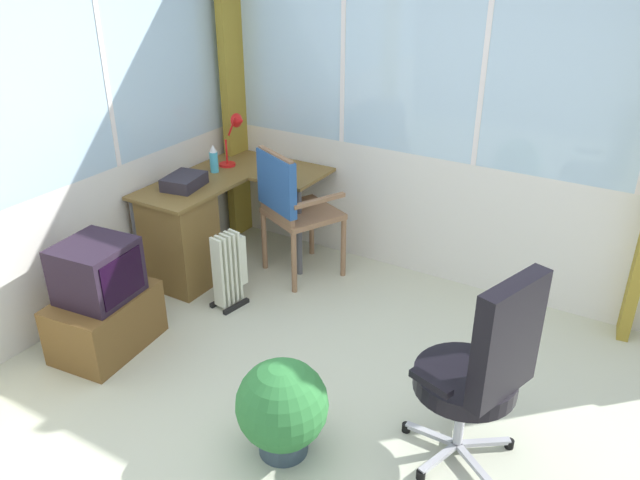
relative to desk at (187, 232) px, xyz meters
name	(u,v)px	position (x,y,z in m)	size (l,w,h in m)	color
ground	(334,445)	(-0.91, -1.78, -0.43)	(4.82, 5.17, 0.06)	beige
north_window_panel	(23,133)	(-0.91, 0.33, 0.94)	(3.82, 0.07, 2.68)	silver
east_window_panel	(481,107)	(1.03, -1.78, 0.94)	(0.07, 4.17, 2.68)	silver
curtain_corner	(234,84)	(0.90, 0.20, 0.89)	(0.25, 0.07, 2.58)	olive
desk	(187,232)	(0.00, 0.00, 0.00)	(1.29, 0.99, 0.73)	brown
desk_lamp	(236,131)	(0.66, 0.01, 0.60)	(0.23, 0.20, 0.41)	red
tv_remote	(285,173)	(0.66, -0.44, 0.34)	(0.04, 0.15, 0.02)	black
spray_bottle	(214,159)	(0.42, 0.05, 0.43)	(0.06, 0.06, 0.22)	#4ABADB
paper_tray	(184,181)	(0.06, 0.03, 0.37)	(0.30, 0.23, 0.09)	#2B2630
wooden_armchair	(288,199)	(0.43, -0.61, 0.24)	(0.64, 0.64, 1.01)	#8F6748
office_chair	(483,365)	(-0.67, -2.44, 0.20)	(0.63, 0.59, 1.08)	#B7B7BF
tv_on_stand	(103,303)	(-0.93, -0.13, -0.08)	(0.68, 0.51, 0.73)	brown
space_heater	(230,269)	(-0.11, -0.48, -0.12)	(0.28, 0.20, 0.55)	silver
potted_plant	(282,407)	(-1.10, -1.59, -0.12)	(0.47, 0.47, 0.53)	#344551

